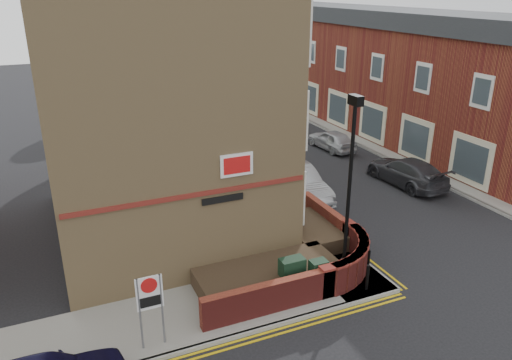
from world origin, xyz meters
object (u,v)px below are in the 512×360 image
object	(u,v)px
zone_sign	(150,299)
silver_car_near	(297,182)
utility_cabinet_large	(292,275)
lamppost	(349,192)

from	to	relation	value
zone_sign	silver_car_near	xyz separation A→B (m)	(8.64, 7.85, -0.88)
utility_cabinet_large	zone_sign	world-z (taller)	zone_sign
lamppost	zone_sign	distance (m)	6.85
zone_sign	utility_cabinet_large	bearing A→B (deg)	9.69
lamppost	silver_car_near	distance (m)	7.87
utility_cabinet_large	silver_car_near	distance (m)	8.07
lamppost	utility_cabinet_large	bearing A→B (deg)	176.99
lamppost	silver_car_near	world-z (taller)	lamppost
utility_cabinet_large	zone_sign	xyz separation A→B (m)	(-4.70, -0.80, 0.92)
utility_cabinet_large	silver_car_near	bearing A→B (deg)	60.78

